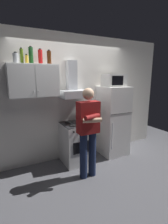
{
  "coord_description": "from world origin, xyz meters",
  "views": [
    {
      "loc": [
        -1.47,
        -2.84,
        1.83
      ],
      "look_at": [
        0.0,
        0.0,
        1.15
      ],
      "focal_mm": 26.96,
      "sensor_mm": 36.0,
      "label": 1
    }
  ],
  "objects_px": {
    "upper_cabinet": "(34,81)",
    "bottle_soda_red": "(40,57)",
    "microwave": "(114,80)",
    "stove_oven": "(77,143)",
    "refrigerator": "(113,121)",
    "bottle_wine_green": "(31,55)",
    "bottle_rum_dark": "(49,58)",
    "bottle_olive_oil": "(22,56)",
    "bottle_spice_jar": "(27,59)",
    "range_hood": "(74,88)",
    "person_standing": "(88,130)",
    "bottle_canister_steel": "(16,58)"
  },
  "relations": [
    {
      "from": "bottle_wine_green",
      "to": "bottle_spice_jar",
      "type": "relative_size",
      "value": 1.9
    },
    {
      "from": "bottle_rum_dark",
      "to": "bottle_spice_jar",
      "type": "distance_m",
      "value": 0.42
    },
    {
      "from": "refrigerator",
      "to": "bottle_olive_oil",
      "type": "relative_size",
      "value": 5.92
    },
    {
      "from": "upper_cabinet",
      "to": "bottle_olive_oil",
      "type": "height_order",
      "value": "bottle_olive_oil"
    },
    {
      "from": "person_standing",
      "to": "bottle_canister_steel",
      "type": "distance_m",
      "value": 1.77
    },
    {
      "from": "bottle_canister_steel",
      "to": "microwave",
      "type": "bearing_deg",
      "value": -3.21
    },
    {
      "from": "stove_oven",
      "to": "microwave",
      "type": "relative_size",
      "value": 1.82
    },
    {
      "from": "range_hood",
      "to": "bottle_wine_green",
      "type": "distance_m",
      "value": 1.01
    },
    {
      "from": "bottle_wine_green",
      "to": "bottle_rum_dark",
      "type": "height_order",
      "value": "bottle_wine_green"
    },
    {
      "from": "refrigerator",
      "to": "bottle_olive_oil",
      "type": "height_order",
      "value": "bottle_olive_oil"
    },
    {
      "from": "microwave",
      "to": "stove_oven",
      "type": "bearing_deg",
      "value": -178.85
    },
    {
      "from": "upper_cabinet",
      "to": "stove_oven",
      "type": "height_order",
      "value": "upper_cabinet"
    },
    {
      "from": "upper_cabinet",
      "to": "refrigerator",
      "type": "bearing_deg",
      "value": -4.07
    },
    {
      "from": "stove_oven",
      "to": "bottle_wine_green",
      "type": "relative_size",
      "value": 2.87
    },
    {
      "from": "refrigerator",
      "to": "range_hood",
      "type": "bearing_deg",
      "value": 172.45
    },
    {
      "from": "bottle_wine_green",
      "to": "bottle_soda_red",
      "type": "bearing_deg",
      "value": 1.41
    },
    {
      "from": "microwave",
      "to": "bottle_olive_oil",
      "type": "xyz_separation_m",
      "value": [
        -1.92,
        0.15,
        0.44
      ]
    },
    {
      "from": "upper_cabinet",
      "to": "stove_oven",
      "type": "distance_m",
      "value": 1.55
    },
    {
      "from": "refrigerator",
      "to": "bottle_rum_dark",
      "type": "distance_m",
      "value": 1.99
    },
    {
      "from": "bottle_spice_jar",
      "to": "person_standing",
      "type": "bearing_deg",
      "value": -39.83
    },
    {
      "from": "bottle_wine_green",
      "to": "refrigerator",
      "type": "bearing_deg",
      "value": -4.99
    },
    {
      "from": "upper_cabinet",
      "to": "range_hood",
      "type": "bearing_deg",
      "value": 0.09
    },
    {
      "from": "upper_cabinet",
      "to": "bottle_wine_green",
      "type": "xyz_separation_m",
      "value": [
        -0.01,
        0.03,
        0.45
      ]
    },
    {
      "from": "refrigerator",
      "to": "bottle_soda_red",
      "type": "distance_m",
      "value": 2.11
    },
    {
      "from": "refrigerator",
      "to": "bottle_wine_green",
      "type": "height_order",
      "value": "bottle_wine_green"
    },
    {
      "from": "upper_cabinet",
      "to": "bottle_spice_jar",
      "type": "xyz_separation_m",
      "value": [
        -0.1,
        -0.02,
        0.37
      ]
    },
    {
      "from": "bottle_rum_dark",
      "to": "bottle_olive_oil",
      "type": "bearing_deg",
      "value": 176.75
    },
    {
      "from": "bottle_rum_dark",
      "to": "stove_oven",
      "type": "bearing_deg",
      "value": -16.32
    },
    {
      "from": "bottle_olive_oil",
      "to": "microwave",
      "type": "bearing_deg",
      "value": -4.48
    },
    {
      "from": "range_hood",
      "to": "microwave",
      "type": "relative_size",
      "value": 1.56
    },
    {
      "from": "bottle_wine_green",
      "to": "bottle_olive_oil",
      "type": "bearing_deg",
      "value": 174.53
    },
    {
      "from": "upper_cabinet",
      "to": "microwave",
      "type": "relative_size",
      "value": 1.88
    },
    {
      "from": "range_hood",
      "to": "bottle_rum_dark",
      "type": "relative_size",
      "value": 2.87
    },
    {
      "from": "person_standing",
      "to": "bottle_olive_oil",
      "type": "distance_m",
      "value": 1.75
    },
    {
      "from": "refrigerator",
      "to": "microwave",
      "type": "relative_size",
      "value": 3.33
    },
    {
      "from": "upper_cabinet",
      "to": "bottle_spice_jar",
      "type": "bearing_deg",
      "value": -167.24
    },
    {
      "from": "range_hood",
      "to": "bottle_olive_oil",
      "type": "distance_m",
      "value": 1.13
    },
    {
      "from": "upper_cabinet",
      "to": "person_standing",
      "type": "xyz_separation_m",
      "value": [
        0.75,
        -0.73,
        -0.85
      ]
    },
    {
      "from": "upper_cabinet",
      "to": "bottle_soda_red",
      "type": "distance_m",
      "value": 0.46
    },
    {
      "from": "bottle_canister_steel",
      "to": "bottle_olive_oil",
      "type": "height_order",
      "value": "bottle_olive_oil"
    },
    {
      "from": "bottle_canister_steel",
      "to": "bottle_rum_dark",
      "type": "distance_m",
      "value": 0.59
    },
    {
      "from": "stove_oven",
      "to": "bottle_rum_dark",
      "type": "bearing_deg",
      "value": 163.68
    },
    {
      "from": "stove_oven",
      "to": "refrigerator",
      "type": "height_order",
      "value": "refrigerator"
    },
    {
      "from": "stove_oven",
      "to": "bottle_olive_oil",
      "type": "relative_size",
      "value": 3.24
    },
    {
      "from": "range_hood",
      "to": "bottle_rum_dark",
      "type": "xyz_separation_m",
      "value": [
        -0.48,
        0.02,
        0.58
      ]
    },
    {
      "from": "range_hood",
      "to": "stove_oven",
      "type": "bearing_deg",
      "value": -90.0
    },
    {
      "from": "stove_oven",
      "to": "bottle_olive_oil",
      "type": "bearing_deg",
      "value": 170.08
    },
    {
      "from": "stove_oven",
      "to": "bottle_wine_green",
      "type": "distance_m",
      "value": 1.95
    },
    {
      "from": "bottle_spice_jar",
      "to": "stove_oven",
      "type": "bearing_deg",
      "value": -6.52
    },
    {
      "from": "bottle_olive_oil",
      "to": "bottle_spice_jar",
      "type": "height_order",
      "value": "bottle_olive_oil"
    }
  ]
}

